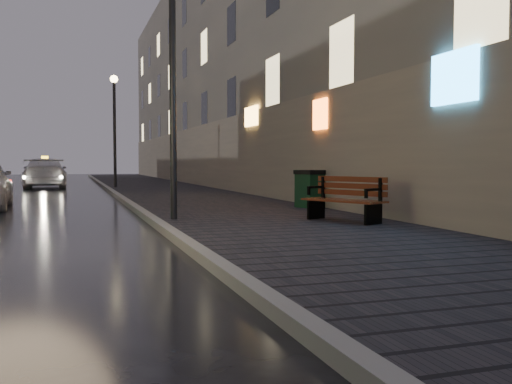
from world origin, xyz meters
TOP-DOWN VIEW (x-y plane):
  - ground at (0.00, 0.00)m, footprint 120.00×120.00m
  - sidewalk at (3.90, 21.00)m, footprint 4.60×58.00m
  - curb at (1.50, 21.00)m, footprint 0.20×58.00m
  - building_near at (7.10, 25.00)m, footprint 1.80×50.00m
  - lamp_near at (1.85, 6.00)m, footprint 0.36×0.36m
  - lamp_far at (1.85, 22.00)m, footprint 0.36×0.36m
  - bench at (5.06, 4.47)m, footprint 1.26×1.87m
  - trash_bin at (5.80, 7.92)m, footprint 0.82×0.82m
  - taxi_mid at (-1.42, 25.62)m, footprint 2.22×5.26m

SIDE VIEW (x-z plane):
  - ground at x=0.00m, z-range 0.00..0.00m
  - sidewalk at x=3.90m, z-range 0.00..0.15m
  - curb at x=1.50m, z-range 0.00..0.15m
  - bench at x=5.06m, z-range 0.15..1.05m
  - trash_bin at x=5.80m, z-range 0.16..1.14m
  - taxi_mid at x=-1.42m, z-range 0.00..1.51m
  - lamp_near at x=1.85m, z-range 0.85..6.13m
  - lamp_far at x=1.85m, z-range 0.85..6.13m
  - building_near at x=7.10m, z-range 0.00..13.00m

